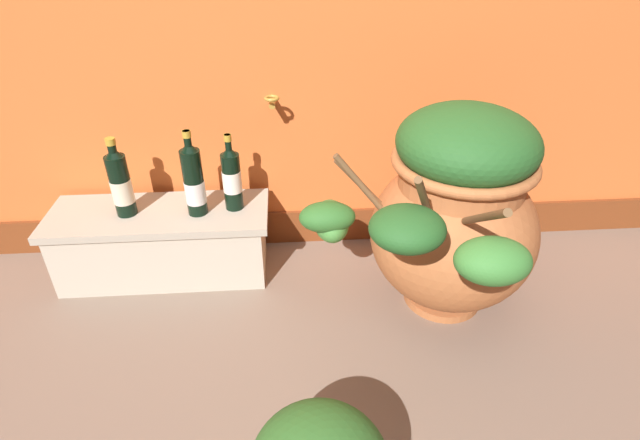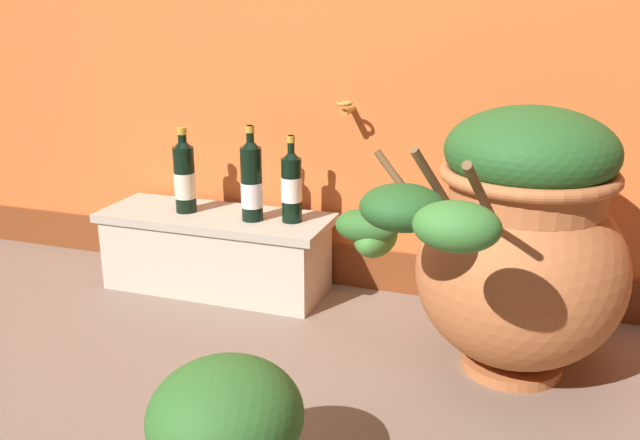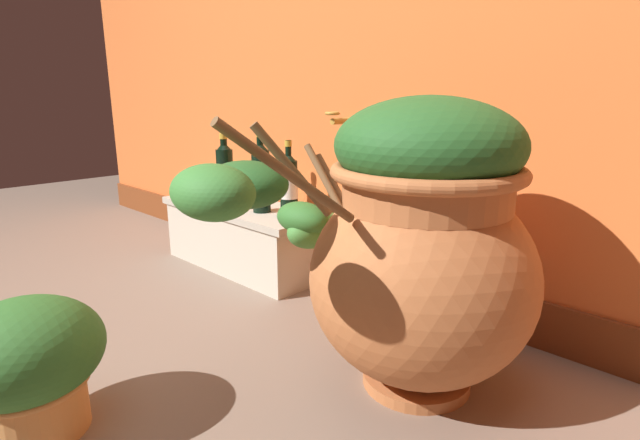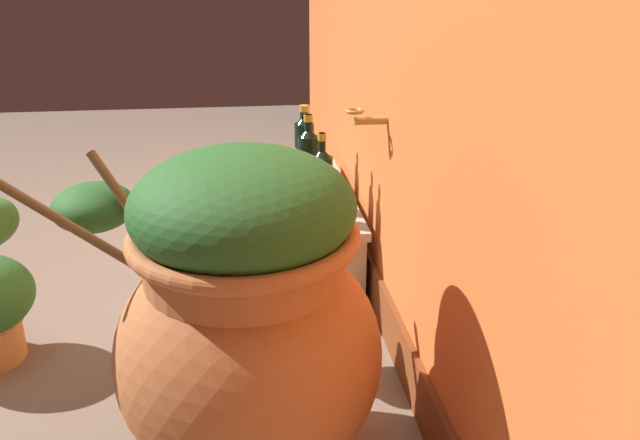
{
  "view_description": "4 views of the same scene",
  "coord_description": "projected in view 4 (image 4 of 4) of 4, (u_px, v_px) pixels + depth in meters",
  "views": [
    {
      "loc": [
        -0.03,
        -0.76,
        1.28
      ],
      "look_at": [
        0.08,
        0.73,
        0.33
      ],
      "focal_mm": 27.85,
      "sensor_mm": 36.0,
      "label": 1
    },
    {
      "loc": [
        0.61,
        -1.23,
        1.04
      ],
      "look_at": [
        -0.08,
        0.78,
        0.35
      ],
      "focal_mm": 39.06,
      "sensor_mm": 36.0,
      "label": 2
    },
    {
      "loc": [
        1.18,
        -0.37,
        0.77
      ],
      "look_at": [
        -0.01,
        0.87,
        0.32
      ],
      "focal_mm": 27.45,
      "sensor_mm": 36.0,
      "label": 3
    },
    {
      "loc": [
        1.77,
        0.67,
        1.1
      ],
      "look_at": [
        -0.02,
        0.89,
        0.38
      ],
      "focal_mm": 36.35,
      "sensor_mm": 36.0,
      "label": 4
    }
  ],
  "objects": [
    {
      "name": "wine_bottle_left",
      "position": [
        309.0,
        169.0,
        2.25
      ],
      "size": [
        0.08,
        0.08,
        0.33
      ],
      "color": "black",
      "rests_on": "stone_ledge"
    },
    {
      "name": "wine_bottle_right",
      "position": [
        322.0,
        184.0,
        2.13
      ],
      "size": [
        0.07,
        0.07,
        0.3
      ],
      "color": "black",
      "rests_on": "stone_ledge"
    },
    {
      "name": "wine_bottle_middle",
      "position": [
        304.0,
        150.0,
        2.5
      ],
      "size": [
        0.08,
        0.08,
        0.31
      ],
      "color": "black",
      "rests_on": "stone_ledge"
    },
    {
      "name": "stone_ledge",
      "position": [
        309.0,
        224.0,
        2.5
      ],
      "size": [
        0.85,
        0.31,
        0.29
      ],
      "color": "beige",
      "rests_on": "ground_plane"
    },
    {
      "name": "ground_plane",
      "position": [
        30.0,
        352.0,
        1.96
      ],
      "size": [
        7.0,
        7.0,
        0.0
      ],
      "primitive_type": "plane",
      "color": "#7A6656"
    },
    {
      "name": "terracotta_urn",
      "position": [
        243.0,
        314.0,
        1.4
      ],
      "size": [
        0.83,
        0.9,
        0.77
      ],
      "color": "#B26638",
      "rests_on": "ground_plane"
    }
  ]
}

